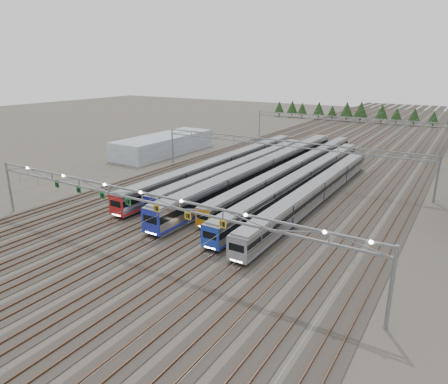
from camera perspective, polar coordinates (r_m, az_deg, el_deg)
The scene contains 13 objects.
ground at distance 50.51m, azimuth -11.11°, elevation -8.53°, with size 400.00×400.00×0.00m, color #47423A.
track_bed at distance 137.89m, azimuth 18.51°, elevation 8.15°, with size 54.00×260.00×5.42m.
train_a at distance 84.06m, azimuth 0.24°, elevation 3.93°, with size 2.87×61.98×3.74m.
train_b at distance 81.11m, azimuth 2.62°, elevation 3.37°, with size 2.79×55.31×3.64m.
train_c at distance 80.46m, azimuth 6.00°, elevation 3.34°, with size 3.13×68.42×4.09m.
train_d at distance 83.14m, azimuth 10.26°, elevation 3.34°, with size 2.55×67.08×3.31m.
train_e at distance 74.81m, azimuth 11.29°, elevation 1.75°, with size 2.67×62.05×3.47m.
train_f at distance 68.15m, azimuth 13.07°, elevation 0.09°, with size 2.70×53.08×3.51m.
gantry_near at distance 47.81m, azimuth -11.74°, elevation -0.91°, with size 56.36×0.61×8.08m.
gantry_mid at distance 80.76m, azimuth 8.28°, elevation 6.28°, with size 56.36×0.36×8.00m.
gantry_far at distance 122.81m, azimuth 16.99°, elevation 9.55°, with size 56.36×0.36×8.00m.
west_shed at distance 106.19m, azimuth -8.51°, elevation 6.73°, with size 10.00×30.00×4.65m, color #8E9DA9.
treeline at distance 172.38m, azimuth 22.34°, elevation 10.39°, with size 100.10×5.60×7.02m.
Camera 1 is at (31.70, -32.62, 21.95)m, focal length 32.00 mm.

